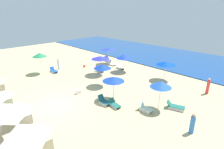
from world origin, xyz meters
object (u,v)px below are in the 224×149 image
object	(u,v)px
lounge_chair_5_0	(54,71)
umbrella_4	(109,49)
lounge_chair_2_0	(100,70)
lounge_chair_4_0	(108,60)
cabana_2	(11,124)
umbrella_2	(100,58)
beachgoer_2	(59,65)
lounge_chair_3_1	(114,104)
umbrella_0	(124,56)
lounge_chair_1_1	(145,108)
beachgoer_0	(192,124)
umbrella_6	(102,66)
lounge_chair_3_0	(104,101)
umbrella_7	(166,63)
umbrella_5	(39,55)
umbrella_3	(114,79)
beachgoer_1	(208,86)
beach_ball_0	(84,66)
cooler_box_1	(78,92)
cabana_3	(30,149)
umbrella_1	(161,84)
lounge_chair_1_0	(175,106)
lounge_chair_0_0	(120,67)
lounge_chair_4_1	(111,64)

from	to	relation	value
lounge_chair_5_0	umbrella_4	bearing A→B (deg)	-11.20
lounge_chair_2_0	lounge_chair_4_0	world-z (taller)	lounge_chair_2_0
cabana_2	umbrella_2	world-z (taller)	cabana_2
lounge_chair_5_0	beachgoer_2	size ratio (longest dim) A/B	0.94
lounge_chair_2_0	lounge_chair_3_1	world-z (taller)	lounge_chair_2_0
umbrella_0	umbrella_2	bearing A→B (deg)	-113.88
lounge_chair_1_1	beachgoer_0	xyz separation A→B (m)	(3.96, -0.02, 0.46)
umbrella_6	beachgoer_0	world-z (taller)	umbrella_6
lounge_chair_3_0	umbrella_4	distance (m)	13.08
umbrella_7	beachgoer_0	world-z (taller)	umbrella_7
lounge_chair_2_0	lounge_chair_4_0	xyz separation A→B (m)	(-3.08, 4.36, -0.00)
cabana_2	umbrella_5	bearing A→B (deg)	149.75
umbrella_3	cabana_2	bearing A→B (deg)	-92.37
lounge_chair_1_1	beachgoer_1	xyz separation A→B (m)	(2.40, 7.29, 0.55)
umbrella_0	beach_ball_0	world-z (taller)	umbrella_0
umbrella_0	cooler_box_1	xyz separation A→B (m)	(1.44, -8.50, -1.95)
cabana_2	beach_ball_0	xyz separation A→B (m)	(-9.85, 12.73, -1.18)
cabana_3	lounge_chair_3_1	bearing A→B (deg)	102.93
umbrella_1	umbrella_5	distance (m)	16.30
lounge_chair_5_0	umbrella_6	size ratio (longest dim) A/B	0.59
lounge_chair_2_0	umbrella_4	distance (m)	4.63
cabana_3	lounge_chair_1_0	xyz separation A→B (m)	(2.27, 11.36, -1.08)
lounge_chair_1_1	beachgoer_2	size ratio (longest dim) A/B	0.79
lounge_chair_2_0	umbrella_5	world-z (taller)	umbrella_5
lounge_chair_0_0	umbrella_3	size ratio (longest dim) A/B	0.71
cabana_3	lounge_chair_2_0	size ratio (longest dim) A/B	2.00
beachgoer_1	cooler_box_1	distance (m)	13.19
umbrella_4	lounge_chair_2_0	bearing A→B (deg)	-60.94
cabana_2	lounge_chair_5_0	distance (m)	13.77
umbrella_0	umbrella_1	bearing A→B (deg)	-30.22
umbrella_1	lounge_chair_4_0	distance (m)	15.84
umbrella_6	lounge_chair_4_0	bearing A→B (deg)	134.09
lounge_chair_3_0	beachgoer_0	distance (m)	7.49
lounge_chair_0_0	beachgoer_0	world-z (taller)	beachgoer_0
lounge_chair_1_1	umbrella_2	bearing A→B (deg)	68.18
beachgoer_1	lounge_chair_0_0	bearing A→B (deg)	-36.79
lounge_chair_1_1	beachgoer_1	bearing A→B (deg)	-21.35
umbrella_3	umbrella_4	size ratio (longest dim) A/B	0.90
cabana_3	umbrella_7	distance (m)	16.84
lounge_chair_4_1	umbrella_5	xyz separation A→B (m)	(-3.77, -9.29, 2.32)
lounge_chair_3_1	umbrella_4	world-z (taller)	umbrella_4
cabana_2	lounge_chair_4_0	size ratio (longest dim) A/B	1.67
cabana_2	beachgoer_0	distance (m)	12.01
umbrella_5	umbrella_7	size ratio (longest dim) A/B	1.22
umbrella_3	lounge_chair_5_0	xyz separation A→B (m)	(-11.24, -0.41, -1.86)
beachgoer_2	beach_ball_0	bearing A→B (deg)	-62.05
lounge_chair_0_0	beachgoer_2	bearing A→B (deg)	155.98
lounge_chair_3_1	umbrella_5	bearing A→B (deg)	101.50
cabana_2	umbrella_6	xyz separation A→B (m)	(-2.84, 10.22, 0.90)
lounge_chair_5_0	beachgoer_2	world-z (taller)	beachgoer_2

